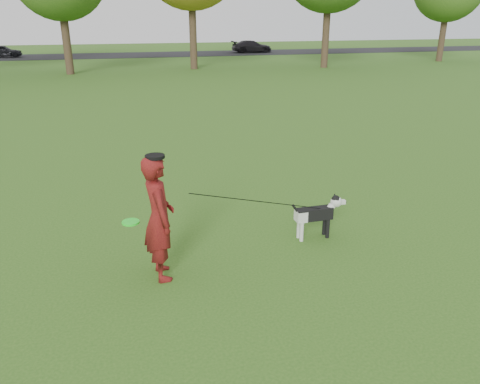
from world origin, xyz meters
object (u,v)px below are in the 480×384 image
object	(u,v)px
car_left	(2,51)
man	(159,218)
car_right	(252,46)
dog	(318,212)

from	to	relation	value
car_left	man	bearing A→B (deg)	-167.77
car_left	car_right	bearing A→B (deg)	-90.40
dog	car_left	size ratio (longest dim) A/B	0.30
dog	car_left	bearing A→B (deg)	106.28
car_left	dog	bearing A→B (deg)	-164.12
dog	man	bearing A→B (deg)	-168.36
car_left	car_right	distance (m)	22.59
man	dog	bearing A→B (deg)	-83.32
car_left	car_right	size ratio (longest dim) A/B	0.79
dog	car_left	distance (m)	41.48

